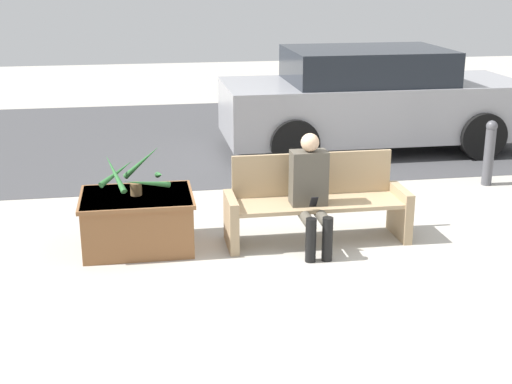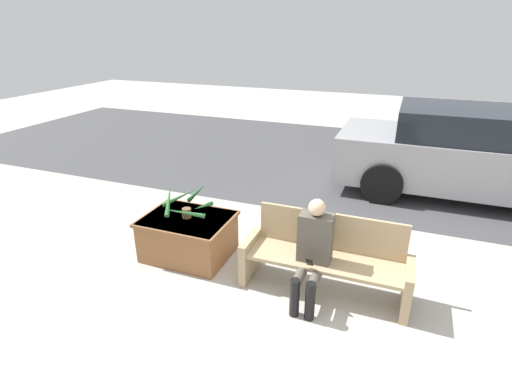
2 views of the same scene
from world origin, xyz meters
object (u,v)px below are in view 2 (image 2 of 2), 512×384
Objects in this scene: bench at (326,258)px; planter_box at (188,235)px; person_seated at (313,249)px; parked_car at (472,154)px; potted_plant at (187,203)px.

bench is 1.82m from planter_box.
bench is at bearing 62.37° from person_seated.
person_seated is 0.26× the size of parked_car.
parked_car reaches higher than bench.
planter_box is at bearing -133.25° from potted_plant.
bench is 1.68× the size of planter_box.
person_seated is 1.76m from planter_box.
person_seated is at bearing -116.04° from parked_car.
planter_box is at bearing 170.67° from person_seated.
bench is 0.32m from person_seated.
potted_plant is at bearing -135.21° from parked_car.
parked_car is at bearing 63.96° from person_seated.
parked_car reaches higher than potted_plant.
bench is 1.61× the size of person_seated.
person_seated reaches higher than bench.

